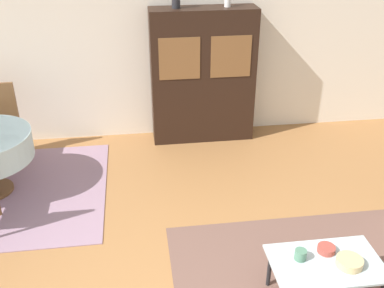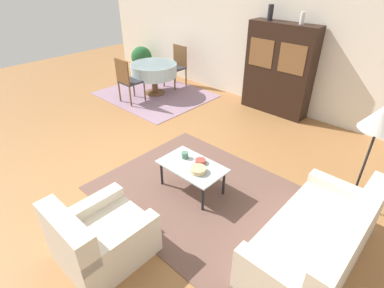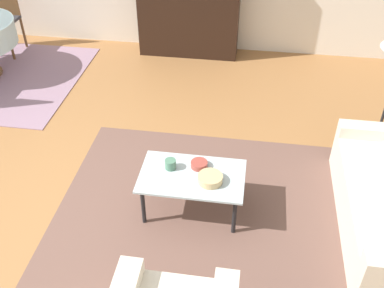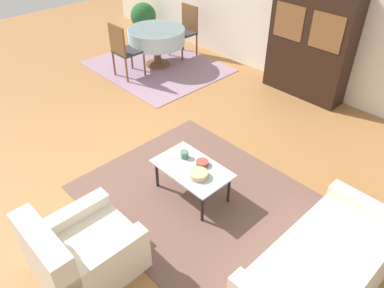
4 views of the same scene
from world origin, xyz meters
TOP-DOWN VIEW (x-y plane):
  - wall_back at (0.00, 3.63)m, footprint 10.00×0.06m
  - coffee_table at (1.13, 0.26)m, footprint 0.90×0.55m
  - display_cabinet at (0.62, 3.39)m, footprint 1.38×0.39m
  - cup at (0.93, 0.33)m, footprint 0.10×0.10m
  - bowl at (1.29, 0.21)m, footprint 0.21×0.21m
  - bowl_small at (1.17, 0.38)m, footprint 0.15×0.15m

SIDE VIEW (x-z plane):
  - coffee_table at x=1.13m, z-range 0.17..0.57m
  - bowl_small at x=1.17m, z-range 0.41..0.47m
  - bowl at x=1.29m, z-range 0.41..0.48m
  - cup at x=0.93m, z-range 0.41..0.50m
  - display_cabinet at x=0.62m, z-range 0.00..1.81m
  - wall_back at x=0.00m, z-range 0.00..2.70m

